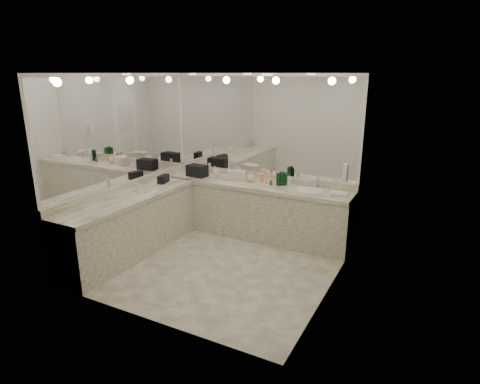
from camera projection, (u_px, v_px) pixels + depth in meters
The scene contains 37 objects.
floor at pixel (217, 264), 5.69m from camera, with size 3.20×3.20×0.00m, color beige.
ceiling at pixel (213, 73), 4.95m from camera, with size 3.20×3.20×0.00m, color white.
wall_back at pixel (262, 155), 6.60m from camera, with size 3.20×0.02×2.60m, color silver.
wall_left at pixel (124, 163), 6.03m from camera, with size 0.02×3.00×2.60m, color silver.
wall_right at pixel (334, 191), 4.62m from camera, with size 0.02×3.00×2.60m, color silver.
vanity_back_base at pixel (253, 211), 6.59m from camera, with size 3.20×0.60×0.84m, color beige.
vanity_back_top at pixel (254, 185), 6.46m from camera, with size 3.20×0.64×0.06m, color beige.
vanity_left_base at pixel (130, 227), 5.89m from camera, with size 0.60×2.40×0.84m, color beige.
vanity_left_top at pixel (128, 198), 5.76m from camera, with size 0.64×2.42×0.06m, color beige.
backsplash_back at pixel (261, 176), 6.68m from camera, with size 3.20×0.04×0.10m, color beige.
backsplash_left at pixel (127, 186), 6.12m from camera, with size 0.04×3.00×0.10m, color beige.
mirror_back at pixel (262, 126), 6.45m from camera, with size 3.12×0.01×1.55m, color white.
mirror_left at pixel (122, 131), 5.89m from camera, with size 0.01×2.92×1.55m, color white.
sink at pixel (311, 191), 6.04m from camera, with size 0.44×0.44×0.03m, color white.
faucet at pixel (315, 183), 6.20m from camera, with size 0.24×0.16×0.14m, color silver.
wall_phone at pixel (345, 173), 5.22m from camera, with size 0.06×0.10×0.24m, color white.
door at pixel (319, 225), 4.27m from camera, with size 0.02×0.82×2.10m, color white.
black_toiletry_bag at pixel (197, 171), 6.84m from camera, with size 0.33×0.21×0.19m, color black.
black_bag_spill at pixel (163, 179), 6.45m from camera, with size 0.11×0.23×0.13m, color black.
cream_cosmetic_case at pixel (237, 175), 6.61m from camera, with size 0.29×0.18×0.17m, color beige.
hand_towel at pixel (339, 194), 5.80m from camera, with size 0.24×0.16×0.04m, color white.
lotion_left at pixel (138, 188), 5.93m from camera, with size 0.05×0.05×0.13m, color white.
soap_bottle_a at pixel (215, 172), 6.74m from camera, with size 0.08×0.08×0.20m, color white.
soap_bottle_b at pixel (216, 173), 6.74m from camera, with size 0.07×0.08×0.17m, color silver.
soap_bottle_c at pixel (251, 176), 6.51m from camera, with size 0.14×0.14×0.18m, color #EDBC87.
green_bottle_0 at pixel (285, 179), 6.32m from camera, with size 0.07×0.07×0.20m, color #114E21.
green_bottle_1 at pixel (281, 179), 6.29m from camera, with size 0.07×0.07×0.22m, color #114E21.
green_bottle_2 at pixel (278, 179), 6.29m from camera, with size 0.07×0.07×0.19m, color #114E21.
amenity_bottle_0 at pixel (261, 178), 6.47m from camera, with size 0.04×0.04×0.13m, color #E57F66.
amenity_bottle_1 at pixel (271, 183), 6.31m from camera, with size 0.05×0.05×0.08m, color #3F3F4C.
amenity_bottle_2 at pixel (196, 171), 7.00m from camera, with size 0.06×0.06×0.11m, color white.
amenity_bottle_3 at pixel (195, 173), 6.94m from camera, with size 0.06×0.06×0.06m, color silver.
amenity_bottle_4 at pixel (194, 174), 6.87m from camera, with size 0.04×0.04×0.09m, color #F2D84C.
amenity_bottle_5 at pixel (241, 177), 6.67m from camera, with size 0.04×0.04×0.09m, color #F2D84C.
amenity_bottle_6 at pixel (266, 180), 6.40m from camera, with size 0.04×0.04×0.11m, color #E0B28C.
amenity_bottle_7 at pixel (290, 182), 6.26m from camera, with size 0.06×0.06×0.14m, color white.
amenity_bottle_8 at pixel (231, 175), 6.66m from camera, with size 0.04×0.04×0.14m, color #E0B28C.
Camera 1 is at (2.67, -4.43, 2.60)m, focal length 30.00 mm.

